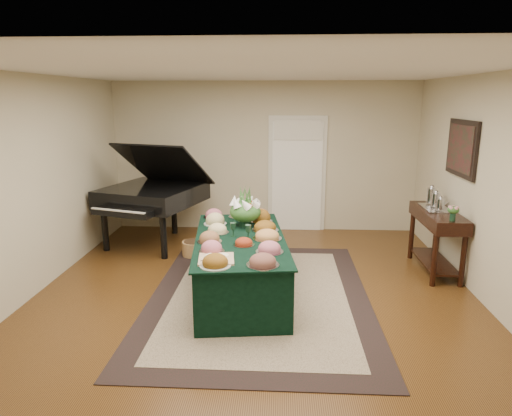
# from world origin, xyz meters

# --- Properties ---
(ground) EXTENTS (6.00, 6.00, 0.00)m
(ground) POSITION_xyz_m (0.00, 0.00, 0.00)
(ground) COLOR #311B0B
(ground) RESTS_ON ground
(area_rug) EXTENTS (2.68, 3.76, 0.01)m
(area_rug) POSITION_xyz_m (0.06, -0.05, 0.01)
(area_rug) COLOR black
(area_rug) RESTS_ON ground
(kitchen_doorway) EXTENTS (1.05, 0.07, 2.10)m
(kitchen_doorway) POSITION_xyz_m (0.60, 2.97, 1.02)
(kitchen_doorway) COLOR silver
(kitchen_doorway) RESTS_ON ground
(buffet_table) EXTENTS (1.35, 2.41, 0.74)m
(buffet_table) POSITION_xyz_m (-0.18, 0.04, 0.37)
(buffet_table) COLOR black
(buffet_table) RESTS_ON ground
(food_platters) EXTENTS (1.14, 2.31, 0.13)m
(food_platters) POSITION_xyz_m (-0.18, 0.12, 0.79)
(food_platters) COLOR silver
(food_platters) RESTS_ON buffet_table
(cutting_board) EXTENTS (0.41, 0.41, 0.10)m
(cutting_board) POSITION_xyz_m (-0.36, -0.74, 0.77)
(cutting_board) COLOR tan
(cutting_board) RESTS_ON buffet_table
(green_goblets) EXTENTS (0.27, 0.16, 0.18)m
(green_goblets) POSITION_xyz_m (-0.17, 0.05, 0.83)
(green_goblets) COLOR black
(green_goblets) RESTS_ON buffet_table
(floral_centerpiece) EXTENTS (0.43, 0.43, 0.43)m
(floral_centerpiece) POSITION_xyz_m (-0.16, 0.56, 0.99)
(floral_centerpiece) COLOR black
(floral_centerpiece) RESTS_ON buffet_table
(grand_piano) EXTENTS (1.86, 1.96, 1.72)m
(grand_piano) POSITION_xyz_m (-1.80, 1.96, 0.86)
(grand_piano) COLOR black
(grand_piano) RESTS_ON ground
(wicker_basket) EXTENTS (0.37, 0.37, 0.23)m
(wicker_basket) POSITION_xyz_m (-1.03, 1.41, 0.11)
(wicker_basket) COLOR #9D703F
(wicker_basket) RESTS_ON ground
(mahogany_sideboard) EXTENTS (0.45, 1.28, 0.88)m
(mahogany_sideboard) POSITION_xyz_m (2.49, 0.95, 0.68)
(mahogany_sideboard) COLOR black
(mahogany_sideboard) RESTS_ON ground
(tea_service) EXTENTS (0.34, 0.58, 0.30)m
(tea_service) POSITION_xyz_m (2.50, 1.12, 1.00)
(tea_service) COLOR silver
(tea_service) RESTS_ON mahogany_sideboard
(pink_bouquet) EXTENTS (0.16, 0.16, 0.20)m
(pink_bouquet) POSITION_xyz_m (2.50, 0.43, 1.02)
(pink_bouquet) COLOR black
(pink_bouquet) RESTS_ON mahogany_sideboard
(wall_painting) EXTENTS (0.05, 0.95, 0.75)m
(wall_painting) POSITION_xyz_m (2.72, 0.95, 1.75)
(wall_painting) COLOR black
(wall_painting) RESTS_ON ground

